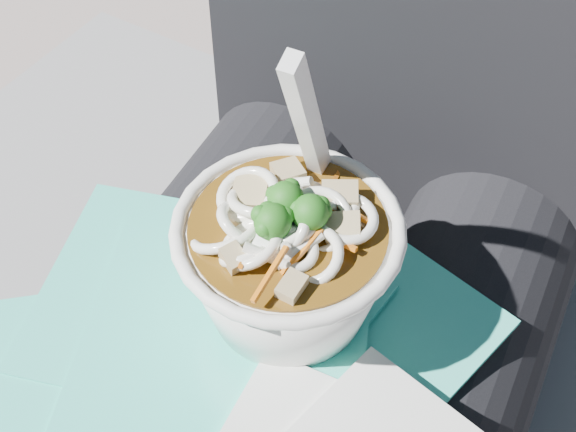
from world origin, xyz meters
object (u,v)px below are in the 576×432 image
at_px(lap, 271,410).
at_px(udon_bowl, 288,254).
at_px(person_body, 324,296).
at_px(stone_ledge, 335,423).
at_px(plastic_bag, 212,341).

relative_size(lap, udon_bowl, 2.43).
height_order(lap, person_body, person_body).
relative_size(stone_ledge, lap, 2.08).
bearing_deg(person_body, plastic_bag, -109.93).
bearing_deg(udon_bowl, plastic_bag, -125.52).
height_order(lap, udon_bowl, udon_bowl).
bearing_deg(lap, person_body, 90.00).
bearing_deg(stone_ledge, lap, -90.00).
height_order(lap, plastic_bag, plastic_bag).
height_order(stone_ledge, plastic_bag, plastic_bag).
distance_m(stone_ledge, person_body, 0.33).
height_order(stone_ledge, udon_bowl, udon_bowl).
height_order(stone_ledge, person_body, person_body).
bearing_deg(plastic_bag, lap, 15.87).
bearing_deg(lap, stone_ledge, 90.00).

